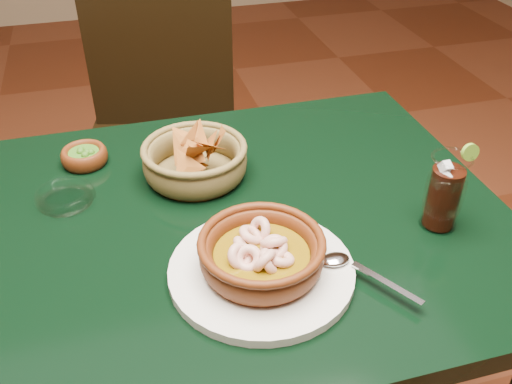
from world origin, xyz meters
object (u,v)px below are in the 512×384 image
object	(u,v)px
chip_basket	(195,160)
cola_drink	(444,193)
dining_table	(181,267)
shrimp_plate	(262,258)
dining_chair	(161,132)

from	to	relation	value
chip_basket	cola_drink	xyz separation A→B (m)	(0.38, -0.27, 0.03)
dining_table	cola_drink	distance (m)	0.49
dining_table	shrimp_plate	world-z (taller)	shrimp_plate
cola_drink	chip_basket	bearing A→B (deg)	145.11
dining_chair	chip_basket	bearing A→B (deg)	-88.85
dining_chair	chip_basket	xyz separation A→B (m)	(0.01, -0.57, 0.24)
shrimp_plate	cola_drink	world-z (taller)	cola_drink
dining_table	dining_chair	distance (m)	0.72
dining_chair	chip_basket	distance (m)	0.62
shrimp_plate	dining_chair	bearing A→B (deg)	93.89
dining_table	shrimp_plate	distance (m)	0.24
chip_basket	shrimp_plate	bearing A→B (deg)	-81.10
dining_chair	shrimp_plate	distance (m)	0.91
dining_chair	shrimp_plate	world-z (taller)	dining_chair
chip_basket	cola_drink	size ratio (longest dim) A/B	1.49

